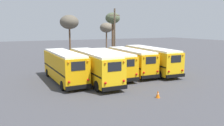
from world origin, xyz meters
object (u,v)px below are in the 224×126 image
(utility_pole, at_px, (115,35))
(bare_tree_0, at_px, (113,20))
(school_bus_1, at_px, (94,65))
(school_bus_3, at_px, (130,60))
(school_bus_4, at_px, (150,59))
(school_bus_0, at_px, (64,66))
(bare_tree_2, at_px, (69,22))
(bare_tree_1, at_px, (106,28))
(traffic_cone, at_px, (158,94))
(school_bus_2, at_px, (111,62))

(utility_pole, xyz_separation_m, bare_tree_0, (1.44, 3.70, 2.62))
(school_bus_1, xyz_separation_m, school_bus_3, (5.76, 1.89, -0.08))
(school_bus_4, height_order, bare_tree_0, bare_tree_0)
(utility_pole, bearing_deg, school_bus_0, -139.27)
(bare_tree_0, relative_size, bare_tree_2, 1.05)
(school_bus_1, xyz_separation_m, bare_tree_2, (2.24, 17.98, 4.98))
(school_bus_3, height_order, bare_tree_2, bare_tree_2)
(bare_tree_0, height_order, bare_tree_1, bare_tree_0)
(utility_pole, bearing_deg, traffic_cone, -105.36)
(school_bus_4, xyz_separation_m, bare_tree_2, (-6.39, 16.37, 5.00))
(school_bus_2, height_order, bare_tree_2, bare_tree_2)
(school_bus_4, bearing_deg, school_bus_2, 178.69)
(school_bus_1, bearing_deg, bare_tree_1, 62.16)
(school_bus_2, height_order, school_bus_3, school_bus_3)
(school_bus_3, height_order, traffic_cone, school_bus_3)
(school_bus_3, distance_m, school_bus_4, 2.89)
(bare_tree_0, bearing_deg, bare_tree_2, 152.11)
(school_bus_1, xyz_separation_m, utility_pole, (7.82, 10.57, 2.83))
(bare_tree_0, relative_size, traffic_cone, 13.38)
(school_bus_4, relative_size, bare_tree_1, 1.56)
(school_bus_3, bearing_deg, school_bus_0, -176.49)
(school_bus_3, height_order, bare_tree_1, bare_tree_1)
(school_bus_3, xyz_separation_m, school_bus_4, (2.88, -0.29, 0.06))
(utility_pole, height_order, bare_tree_0, utility_pole)
(school_bus_0, relative_size, bare_tree_1, 1.39)
(school_bus_2, xyz_separation_m, bare_tree_1, (7.92, 18.70, 4.08))
(utility_pole, relative_size, traffic_cone, 13.97)
(school_bus_0, distance_m, bare_tree_0, 18.55)
(school_bus_3, xyz_separation_m, bare_tree_1, (5.04, 18.54, 4.04))
(school_bus_1, bearing_deg, school_bus_2, 31.17)
(school_bus_2, height_order, bare_tree_0, bare_tree_0)
(school_bus_1, bearing_deg, school_bus_3, 18.22)
(school_bus_2, bearing_deg, school_bus_4, -1.31)
(traffic_cone, bearing_deg, school_bus_3, 72.86)
(school_bus_0, bearing_deg, bare_tree_0, 46.77)
(school_bus_3, height_order, bare_tree_0, bare_tree_0)
(utility_pole, xyz_separation_m, bare_tree_1, (2.98, 9.87, 1.12))
(school_bus_0, height_order, utility_pole, utility_pole)
(bare_tree_0, bearing_deg, school_bus_3, -105.79)
(school_bus_1, relative_size, bare_tree_2, 1.29)
(school_bus_2, relative_size, bare_tree_0, 1.13)
(utility_pole, distance_m, traffic_cone, 19.41)
(school_bus_4, bearing_deg, bare_tree_2, 111.31)
(traffic_cone, bearing_deg, school_bus_2, 89.55)
(school_bus_3, distance_m, bare_tree_0, 14.00)
(school_bus_2, bearing_deg, utility_pole, 60.78)
(school_bus_1, relative_size, school_bus_3, 1.10)
(school_bus_1, height_order, traffic_cone, school_bus_1)
(school_bus_3, distance_m, bare_tree_1, 19.64)
(school_bus_4, distance_m, utility_pole, 9.44)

